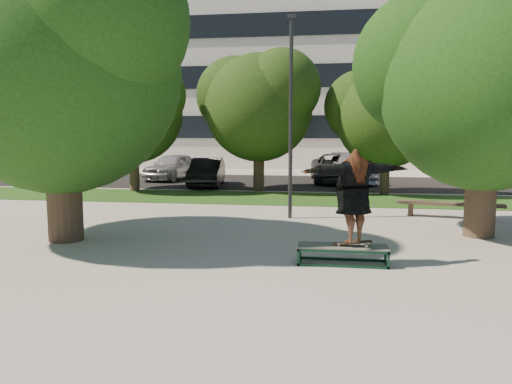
% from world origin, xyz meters
% --- Properties ---
extents(ground, '(120.00, 120.00, 0.00)m').
position_xyz_m(ground, '(0.00, 0.00, 0.00)').
color(ground, gray).
rests_on(ground, ground).
extents(grass_strip, '(30.00, 4.00, 0.02)m').
position_xyz_m(grass_strip, '(1.00, 9.50, 0.01)').
color(grass_strip, '#1A4012').
rests_on(grass_strip, ground).
extents(asphalt_strip, '(40.00, 8.00, 0.01)m').
position_xyz_m(asphalt_strip, '(0.00, 16.00, 0.01)').
color(asphalt_strip, black).
rests_on(asphalt_strip, ground).
extents(tree_left, '(6.96, 5.95, 7.12)m').
position_xyz_m(tree_left, '(-4.29, 1.09, 4.42)').
color(tree_left, '#38281E').
rests_on(tree_left, ground).
extents(tree_right, '(6.24, 5.33, 6.51)m').
position_xyz_m(tree_right, '(5.92, 3.08, 4.09)').
color(tree_right, '#38281E').
rests_on(tree_right, ground).
extents(bg_tree_left, '(5.28, 4.51, 5.77)m').
position_xyz_m(bg_tree_left, '(-6.57, 11.07, 3.73)').
color(bg_tree_left, '#38281E').
rests_on(bg_tree_left, ground).
extents(bg_tree_mid, '(5.76, 4.92, 6.24)m').
position_xyz_m(bg_tree_mid, '(-1.08, 12.08, 4.02)').
color(bg_tree_mid, '#38281E').
rests_on(bg_tree_mid, ground).
extents(bg_tree_right, '(5.04, 4.31, 5.43)m').
position_xyz_m(bg_tree_right, '(4.43, 11.57, 3.49)').
color(bg_tree_right, '#38281E').
rests_on(bg_tree_right, ground).
extents(lamppost, '(0.25, 0.15, 6.11)m').
position_xyz_m(lamppost, '(1.00, 5.00, 3.15)').
color(lamppost, '#2D2D30').
rests_on(lamppost, ground).
extents(office_building, '(30.00, 14.12, 16.00)m').
position_xyz_m(office_building, '(-2.00, 31.98, 8.00)').
color(office_building, silver).
rests_on(office_building, ground).
extents(grind_box, '(1.80, 0.60, 0.38)m').
position_xyz_m(grind_box, '(2.50, -0.25, 0.19)').
color(grind_box, '#113324').
rests_on(grind_box, ground).
extents(skater_rig, '(2.36, 1.54, 1.96)m').
position_xyz_m(skater_rig, '(2.69, -0.25, 1.39)').
color(skater_rig, white).
rests_on(skater_rig, grind_box).
extents(bench, '(3.17, 1.02, 0.48)m').
position_xyz_m(bench, '(5.90, 5.77, 0.40)').
color(bench, '#4D3B2E').
rests_on(bench, ground).
extents(car_silver_a, '(2.51, 4.58, 1.47)m').
position_xyz_m(car_silver_a, '(-6.50, 16.42, 0.74)').
color(car_silver_a, '#BCBCC1').
rests_on(car_silver_a, asphalt_strip).
extents(car_dark, '(1.97, 4.32, 1.37)m').
position_xyz_m(car_dark, '(-3.79, 13.50, 0.69)').
color(car_dark, black).
rests_on(car_dark, asphalt_strip).
extents(car_grey, '(2.92, 5.57, 1.50)m').
position_xyz_m(car_grey, '(2.50, 16.50, 0.75)').
color(car_grey, '#525257').
rests_on(car_grey, asphalt_strip).
extents(car_silver_b, '(2.60, 5.48, 1.54)m').
position_xyz_m(car_silver_b, '(3.36, 16.50, 0.77)').
color(car_silver_b, silver).
rests_on(car_silver_b, asphalt_strip).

